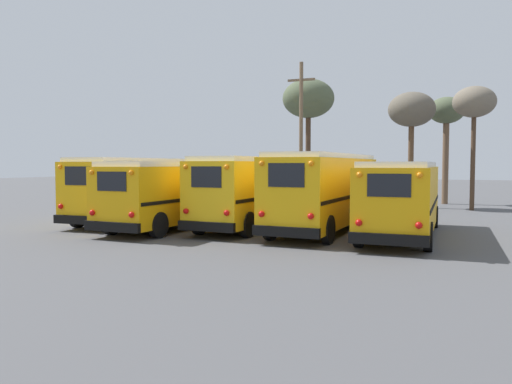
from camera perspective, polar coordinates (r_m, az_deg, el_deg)
The scene contains 11 objects.
ground_plane at distance 23.02m, azimuth -0.03°, elevation -4.04°, with size 160.00×160.00×0.00m, color #4C4C4F.
school_bus_0 at distance 26.44m, azimuth -12.87°, elevation 0.61°, with size 2.82×10.17×3.20m.
school_bus_1 at distance 23.67m, azimuth -8.04°, elevation 0.14°, with size 2.98×10.59×3.00m.
school_bus_2 at distance 23.48m, azimuth 0.56°, elevation 0.40°, with size 2.87×10.51×3.21m.
school_bus_3 at distance 21.98m, azimuth 8.03°, elevation 0.36°, with size 2.89×10.19×3.34m.
school_bus_4 at distance 20.79m, azimuth 16.37°, elevation -0.43°, with size 2.60×9.43×2.98m.
utility_pole at distance 32.61m, azimuth 5.17°, elevation 6.76°, with size 1.80×0.25×9.46m.
bare_tree_0 at distance 36.93m, azimuth 6.00°, elevation 10.43°, with size 3.74×3.74×9.07m.
bare_tree_1 at distance 39.11m, azimuth 20.94°, elevation 8.26°, with size 2.57×2.57×7.78m.
bare_tree_2 at distance 35.13m, azimuth 17.36°, elevation 8.81°, with size 3.07×3.07×7.70m.
bare_tree_3 at distance 34.33m, azimuth 23.67°, elevation 9.20°, with size 2.59×2.59×7.76m.
Camera 1 is at (8.47, -21.21, 2.89)m, focal length 35.00 mm.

